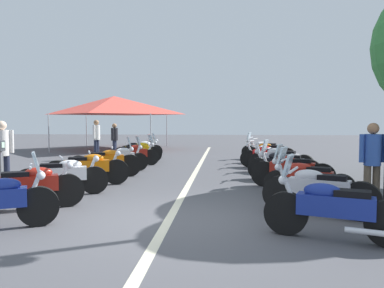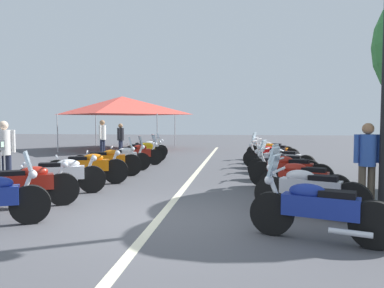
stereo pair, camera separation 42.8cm
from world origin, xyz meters
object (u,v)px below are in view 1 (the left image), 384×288
object	(u,v)px
motorcycle_right_row_0	(333,208)
bystander_3	(372,158)
motorcycle_left_row_3	(87,168)
motorcycle_right_row_2	(306,179)
motorcycle_right_row_4	(283,165)
motorcycle_left_row_4	(106,161)
motorcycle_left_row_7	(139,151)
parking_meter	(1,159)
event_tent	(114,105)
motorcycle_right_row_1	(317,189)
motorcycle_right_row_7	(269,152)
motorcycle_left_row_6	(133,154)
motorcycle_right_row_5	(280,159)
motorcycle_left_row_2	(63,176)
motorcycle_left_row_5	(119,158)
bystander_1	(96,136)
bystander_0	(114,138)
bystander_2	(2,149)
motorcycle_left_row_8	(141,149)
motorcycle_left_row_1	(30,186)
motorcycle_right_row_8	(264,149)
motorcycle_right_row_3	(291,170)

from	to	relation	value
motorcycle_right_row_0	bystander_3	world-z (taller)	bystander_3
motorcycle_left_row_3	motorcycle_right_row_2	xyz separation A→B (m)	(-1.36, -5.41, -0.01)
motorcycle_left_row_3	motorcycle_right_row_4	bearing A→B (deg)	-3.54
motorcycle_left_row_4	motorcycle_left_row_7	world-z (taller)	motorcycle_left_row_4
parking_meter	event_tent	size ratio (longest dim) A/B	0.21
motorcycle_right_row_1	motorcycle_right_row_7	bearing A→B (deg)	-66.70
motorcycle_left_row_4	motorcycle_left_row_6	xyz separation A→B (m)	(2.81, -0.14, -0.02)
motorcycle_left_row_4	motorcycle_right_row_5	world-z (taller)	motorcycle_left_row_4
motorcycle_left_row_2	motorcycle_left_row_6	size ratio (longest dim) A/B	1.02
motorcycle_left_row_5	motorcycle_left_row_6	size ratio (longest dim) A/B	0.99
motorcycle_left_row_6	bystander_1	world-z (taller)	bystander_1
motorcycle_left_row_5	bystander_0	size ratio (longest dim) A/B	1.21
bystander_2	bystander_3	world-z (taller)	bystander_2
motorcycle_right_row_4	bystander_0	size ratio (longest dim) A/B	1.28
motorcycle_left_row_2	motorcycle_right_row_5	bearing A→B (deg)	14.86
motorcycle_left_row_8	motorcycle_left_row_6	bearing A→B (deg)	-112.80
motorcycle_left_row_6	bystander_0	size ratio (longest dim) A/B	1.22
motorcycle_left_row_3	parking_meter	distance (m)	2.38
motorcycle_left_row_1	bystander_0	world-z (taller)	bystander_0
motorcycle_left_row_1	motorcycle_left_row_2	xyz separation A→B (m)	(1.43, -0.03, -0.00)
motorcycle_left_row_7	bystander_2	distance (m)	6.73
motorcycle_left_row_4	motorcycle_right_row_4	bearing A→B (deg)	-20.10
motorcycle_left_row_3	motorcycle_right_row_4	distance (m)	5.45
motorcycle_right_row_5	motorcycle_right_row_8	world-z (taller)	motorcycle_right_row_8
motorcycle_left_row_3	bystander_0	bearing A→B (deg)	84.56
motorcycle_left_row_1	motorcycle_right_row_1	bearing A→B (deg)	-28.84
motorcycle_left_row_6	motorcycle_left_row_2	bearing A→B (deg)	-120.36
motorcycle_left_row_5	bystander_2	xyz separation A→B (m)	(-3.56, 1.93, 0.55)
motorcycle_left_row_1	parking_meter	xyz separation A→B (m)	(0.75, 1.04, 0.44)
motorcycle_left_row_7	motorcycle_left_row_3	bearing A→B (deg)	-108.73
motorcycle_right_row_3	bystander_1	xyz separation A→B (m)	(6.60, 7.36, 0.56)
motorcycle_left_row_3	motorcycle_right_row_1	size ratio (longest dim) A/B	1.11
motorcycle_left_row_8	bystander_3	world-z (taller)	bystander_3
motorcycle_left_row_3	parking_meter	world-z (taller)	parking_meter
motorcycle_left_row_4	motorcycle_right_row_5	distance (m)	5.55
motorcycle_right_row_1	motorcycle_left_row_2	bearing A→B (deg)	9.44
motorcycle_right_row_5	motorcycle_left_row_6	bearing A→B (deg)	8.10
motorcycle_right_row_0	bystander_2	distance (m)	7.82
motorcycle_left_row_6	motorcycle_left_row_8	world-z (taller)	motorcycle_left_row_6
motorcycle_right_row_7	motorcycle_left_row_6	bearing A→B (deg)	33.14
motorcycle_right_row_7	bystander_3	distance (m)	7.56
motorcycle_right_row_0	motorcycle_right_row_8	size ratio (longest dim) A/B	0.95
motorcycle_left_row_2	bystander_0	size ratio (longest dim) A/B	1.24
bystander_1	bystander_3	bearing A→B (deg)	-36.23
bystander_3	event_tent	bearing A→B (deg)	27.98
motorcycle_left_row_7	motorcycle_left_row_8	bearing A→B (deg)	80.04
motorcycle_left_row_6	motorcycle_left_row_8	xyz separation A→B (m)	(2.66, 0.26, -0.01)
motorcycle_right_row_1	event_tent	world-z (taller)	event_tent
bystander_0	bystander_3	distance (m)	12.55
parking_meter	motorcycle_left_row_5	bearing A→B (deg)	76.53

